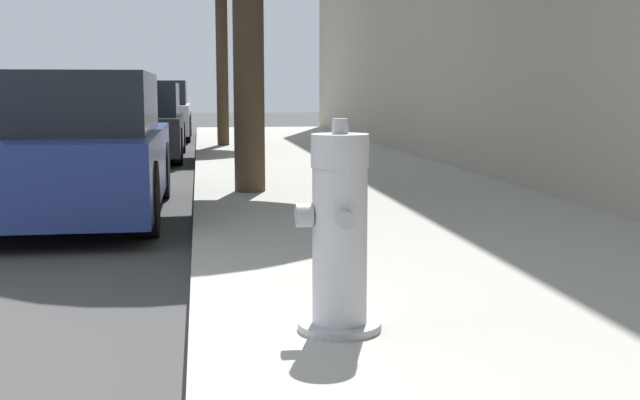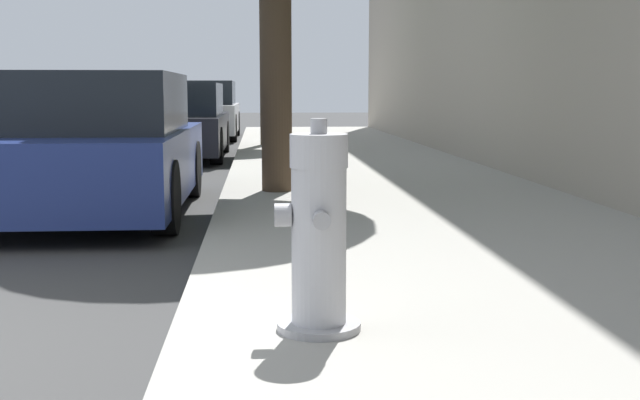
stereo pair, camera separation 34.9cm
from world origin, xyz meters
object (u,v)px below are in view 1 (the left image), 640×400
Objects in this scene: parked_car_near at (64,149)px; parked_car_mid at (133,123)px; fire_hydrant at (339,236)px; parked_car_far at (153,111)px.

parked_car_mid is at bearing 88.95° from parked_car_near.
parked_car_mid is at bearing 99.05° from fire_hydrant.
parked_car_near is 0.91× the size of parked_car_far.
parked_car_near is 6.48m from parked_car_mid.
fire_hydrant is 16.63m from parked_car_far.
fire_hydrant is 4.71m from parked_car_near.
fire_hydrant is 0.24× the size of parked_car_near.
parked_car_far is (-1.70, 16.55, 0.12)m from fire_hydrant.
parked_car_far is (0.02, 5.74, 0.05)m from parked_car_mid.
fire_hydrant is 0.22× the size of parked_car_far.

